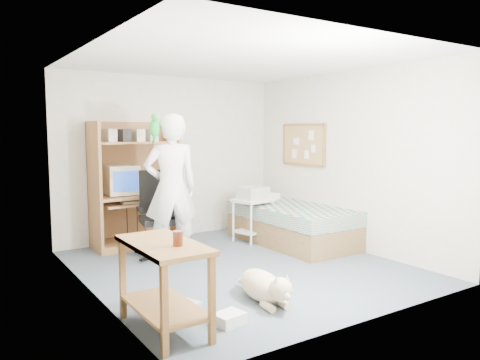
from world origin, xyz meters
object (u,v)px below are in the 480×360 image
(computer_hutch, at_px, (134,190))
(person, at_px, (171,188))
(office_chair, at_px, (159,226))
(printer_cart, at_px, (253,213))
(side_desk, at_px, (164,273))
(dog, at_px, (264,286))
(bed, at_px, (291,224))

(computer_hutch, relative_size, person, 0.96)
(office_chair, distance_m, printer_cart, 1.53)
(side_desk, bearing_deg, person, 63.35)
(dog, bearing_deg, office_chair, 100.26)
(bed, bearing_deg, person, 177.65)
(side_desk, xyz_separation_m, printer_cart, (2.44, 2.21, -0.06))
(office_chair, xyz_separation_m, dog, (0.17, -2.13, -0.25))
(printer_cart, bearing_deg, person, 179.71)
(side_desk, distance_m, dog, 1.14)
(dog, bearing_deg, computer_hutch, 100.36)
(bed, distance_m, dog, 2.49)
(dog, bearing_deg, bed, 50.32)
(office_chair, xyz_separation_m, printer_cart, (1.53, 0.01, 0.03))
(dog, bearing_deg, printer_cart, 63.35)
(printer_cart, bearing_deg, bed, -56.42)
(bed, distance_m, printer_cart, 0.59)
(computer_hutch, distance_m, person, 1.06)
(dog, height_order, printer_cart, printer_cart)
(office_chair, distance_m, person, 0.62)
(computer_hutch, bearing_deg, side_desk, -106.14)
(bed, height_order, dog, bed)
(side_desk, bearing_deg, dog, 3.88)
(computer_hutch, relative_size, side_desk, 1.80)
(side_desk, relative_size, dog, 1.04)
(office_chair, bearing_deg, dog, -73.40)
(office_chair, height_order, printer_cart, office_chair)
(office_chair, relative_size, person, 0.60)
(side_desk, height_order, office_chair, office_chair)
(side_desk, relative_size, printer_cart, 1.54)
(dog, xyz_separation_m, printer_cart, (1.36, 2.14, 0.27))
(person, bearing_deg, bed, -170.28)
(office_chair, height_order, person, person)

